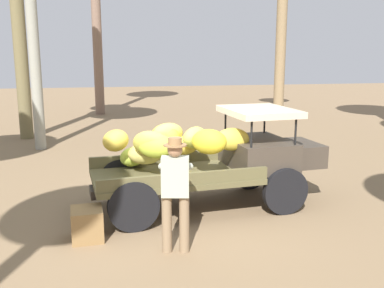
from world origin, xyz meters
The scene contains 4 objects.
ground_plane centered at (0.00, 0.00, 0.00)m, with size 60.00×60.00×0.00m, color #826849.
truck centered at (0.76, 0.21, 0.97)m, with size 4.57×2.12×1.87m.
farmer centered at (-0.26, -1.68, 1.00)m, with size 0.52×0.49×1.75m.
wooden_crate centered at (-1.58, -0.98, 0.25)m, with size 0.55×0.49×0.51m, color olive.
Camera 1 is at (-1.17, -7.81, 2.96)m, focal length 41.42 mm.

